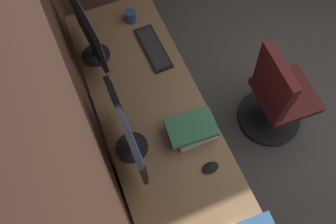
# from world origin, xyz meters

# --- Properties ---
(floor_plane) EXTENTS (5.25, 5.25, 0.00)m
(floor_plane) POSITION_xyz_m (0.00, 0.00, 0.00)
(floor_plane) COLOR #59544F
(wall_back) EXTENTS (4.97, 0.10, 2.60)m
(wall_back) POSITION_xyz_m (0.00, 2.04, 1.30)
(wall_back) COLOR brown
(wall_back) RESTS_ON ground
(desk) EXTENTS (2.31, 0.69, 0.73)m
(desk) POSITION_xyz_m (0.24, 1.62, 0.67)
(desk) COLOR #936D47
(desk) RESTS_ON ground
(drawer_pedestal) EXTENTS (0.40, 0.51, 0.69)m
(drawer_pedestal) POSITION_xyz_m (0.05, 1.65, 0.35)
(drawer_pedestal) COLOR #936D47
(drawer_pedestal) RESTS_ON ground
(monitor_primary) EXTENTS (0.54, 0.20, 0.44)m
(monitor_primary) POSITION_xyz_m (0.20, 1.83, 0.98)
(monitor_primary) COLOR black
(monitor_primary) RESTS_ON desk
(monitor_secondary) EXTENTS (0.50, 0.20, 0.45)m
(monitor_secondary) POSITION_xyz_m (0.96, 1.84, 0.99)
(monitor_secondary) COLOR black
(monitor_secondary) RESTS_ON desk
(keyboard_main) EXTENTS (0.42, 0.15, 0.02)m
(keyboard_main) POSITION_xyz_m (0.85, 1.44, 0.74)
(keyboard_main) COLOR black
(keyboard_main) RESTS_ON desk
(mouse_main) EXTENTS (0.06, 0.10, 0.03)m
(mouse_main) POSITION_xyz_m (-0.10, 1.44, 0.75)
(mouse_main) COLOR black
(mouse_main) RESTS_ON desk
(book_stack_far) EXTENTS (0.23, 0.31, 0.11)m
(book_stack_far) POSITION_xyz_m (0.16, 1.45, 0.79)
(book_stack_far) COLOR beige
(book_stack_far) RESTS_ON desk
(coffee_mug) EXTENTS (0.12, 0.08, 0.09)m
(coffee_mug) POSITION_xyz_m (1.17, 1.50, 0.78)
(coffee_mug) COLOR #335193
(coffee_mug) RESTS_ON desk
(office_chair) EXTENTS (0.56, 0.57, 0.97)m
(office_chair) POSITION_xyz_m (0.25, 0.65, 0.46)
(office_chair) COLOR maroon
(office_chair) RESTS_ON ground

